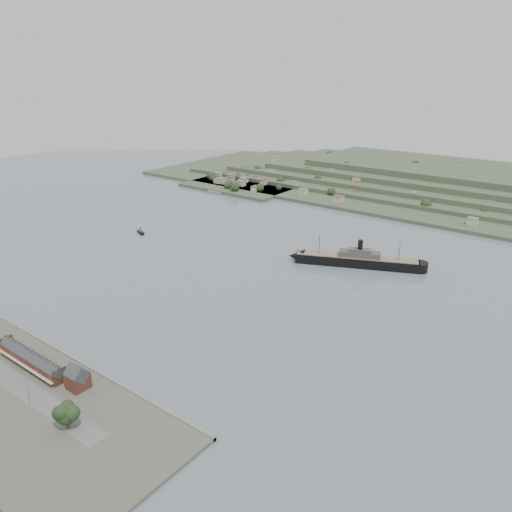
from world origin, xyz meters
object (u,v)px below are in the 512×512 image
Objects in this scene: tugboat at (141,232)px; fig_tree at (66,413)px; terrace_row at (32,359)px; steamship at (353,260)px; gabled_building at (77,378)px.

fig_tree reaches higher than tugboat.
fig_tree is (60.97, -17.88, 3.77)m from terrace_row.
steamship is 7.86× the size of fig_tree.
terrace_row is at bearing 163.66° from fig_tree.
fig_tree reaches higher than terrace_row.
fig_tree is (23.47, -21.90, 2.42)m from gabled_building.
tugboat is 296.69m from fig_tree.
terrace_row is at bearing -54.53° from tugboat.
steamship reaches higher than terrace_row.
tugboat is (-212.76, -52.75, -3.67)m from steamship.
steamship is (71.17, 251.47, -1.64)m from terrace_row.
terrace_row is at bearing -173.88° from gabled_building.
terrace_row is 244.06m from tugboat.
terrace_row is at bearing -105.80° from steamship.
gabled_building is 32.19m from fig_tree.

